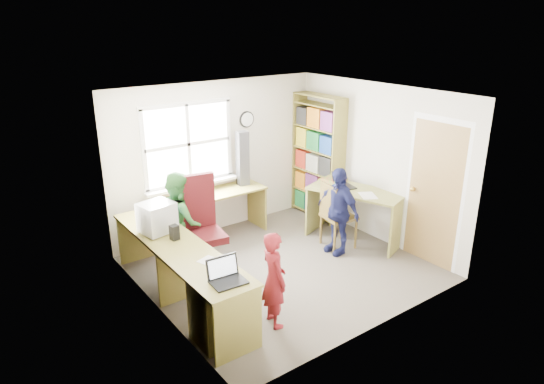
# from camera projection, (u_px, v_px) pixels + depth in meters

# --- Properties ---
(room) EXTENTS (3.64, 3.44, 2.44)m
(room) POSITION_uv_depth(u_px,v_px,m) (280.00, 183.00, 6.41)
(room) COLOR #4A433A
(room) RESTS_ON ground
(l_desk) EXTENTS (2.38, 2.95, 0.75)m
(l_desk) POSITION_uv_depth(u_px,v_px,m) (209.00, 275.00, 5.64)
(l_desk) COLOR olive
(l_desk) RESTS_ON ground
(right_desk) EXTENTS (1.10, 1.56, 0.82)m
(right_desk) POSITION_uv_depth(u_px,v_px,m) (356.00, 204.00, 7.40)
(right_desk) COLOR #929049
(right_desk) RESTS_ON ground
(bookshelf) EXTENTS (0.30, 1.02, 2.10)m
(bookshelf) POSITION_uv_depth(u_px,v_px,m) (318.00, 160.00, 8.22)
(bookshelf) COLOR olive
(bookshelf) RESTS_ON ground
(swivel_chair) EXTENTS (0.72, 0.72, 1.34)m
(swivel_chair) POSITION_uv_depth(u_px,v_px,m) (202.00, 232.00, 6.47)
(swivel_chair) COLOR black
(swivel_chair) RESTS_ON ground
(wooden_chair) EXTENTS (0.50, 0.50, 1.01)m
(wooden_chair) POSITION_uv_depth(u_px,v_px,m) (335.00, 213.00, 7.18)
(wooden_chair) COLOR brown
(wooden_chair) RESTS_ON ground
(crt_monitor) EXTENTS (0.45, 0.42, 0.39)m
(crt_monitor) POSITION_uv_depth(u_px,v_px,m) (157.00, 218.00, 6.00)
(crt_monitor) COLOR silver
(crt_monitor) RESTS_ON l_desk
(laptop_left) EXTENTS (0.37, 0.31, 0.24)m
(laptop_left) POSITION_uv_depth(u_px,v_px,m) (226.00, 276.00, 4.93)
(laptop_left) COLOR black
(laptop_left) RESTS_ON l_desk
(laptop_right) EXTENTS (0.35, 0.39, 0.23)m
(laptop_right) POSITION_uv_depth(u_px,v_px,m) (342.00, 184.00, 7.43)
(laptop_right) COLOR black
(laptop_right) RESTS_ON right_desk
(speaker_a) EXTENTS (0.10, 0.10, 0.19)m
(speaker_a) POSITION_uv_depth(u_px,v_px,m) (174.00, 232.00, 5.83)
(speaker_a) COLOR black
(speaker_a) RESTS_ON l_desk
(speaker_b) EXTENTS (0.12, 0.12, 0.19)m
(speaker_b) POSITION_uv_depth(u_px,v_px,m) (151.00, 219.00, 6.23)
(speaker_b) COLOR black
(speaker_b) RESTS_ON l_desk
(cd_tower) EXTENTS (0.19, 0.18, 0.87)m
(cd_tower) POSITION_uv_depth(u_px,v_px,m) (243.00, 158.00, 7.65)
(cd_tower) COLOR black
(cd_tower) RESTS_ON l_desk
(game_box) EXTENTS (0.38, 0.38, 0.06)m
(game_box) POSITION_uv_depth(u_px,v_px,m) (334.00, 180.00, 7.69)
(game_box) COLOR red
(game_box) RESTS_ON right_desk
(paper_a) EXTENTS (0.27, 0.32, 0.00)m
(paper_a) POSITION_uv_depth(u_px,v_px,m) (211.00, 262.00, 5.33)
(paper_a) COLOR silver
(paper_a) RESTS_ON l_desk
(paper_b) EXTENTS (0.34, 0.38, 0.00)m
(paper_b) POSITION_uv_depth(u_px,v_px,m) (368.00, 196.00, 7.10)
(paper_b) COLOR silver
(paper_b) RESTS_ON right_desk
(potted_plant) EXTENTS (0.16, 0.13, 0.29)m
(potted_plant) POSITION_uv_depth(u_px,v_px,m) (200.00, 187.00, 7.25)
(potted_plant) COLOR #2A6A30
(potted_plant) RESTS_ON l_desk
(person_red) EXTENTS (0.34, 0.45, 1.13)m
(person_red) POSITION_uv_depth(u_px,v_px,m) (274.00, 279.00, 5.34)
(person_red) COLOR maroon
(person_red) RESTS_ON ground
(person_green) EXTENTS (0.64, 0.76, 1.39)m
(person_green) POSITION_uv_depth(u_px,v_px,m) (180.00, 222.00, 6.51)
(person_green) COLOR #31702D
(person_green) RESTS_ON ground
(person_navy) EXTENTS (0.35, 0.78, 1.30)m
(person_navy) POSITION_uv_depth(u_px,v_px,m) (338.00, 211.00, 7.00)
(person_navy) COLOR #151842
(person_navy) RESTS_ON ground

